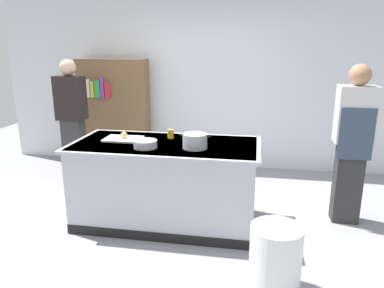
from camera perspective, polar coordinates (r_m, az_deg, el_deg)
ground_plane at (r=4.16m, az=-3.96°, el=-11.95°), size 10.00×10.00×0.00m
back_wall at (r=5.77m, az=0.87°, el=11.29°), size 6.40×0.12×3.00m
counter_island at (r=3.96m, az=-4.09°, el=-5.96°), size 1.98×0.98×0.90m
cutting_board at (r=4.03m, az=-10.75°, el=0.79°), size 0.40×0.28×0.02m
onion at (r=4.01m, az=-10.65°, el=1.41°), size 0.07×0.07×0.07m
stock_pot at (r=3.62m, az=0.46°, el=0.48°), size 0.31×0.25×0.15m
mixing_bowl at (r=3.67m, az=-7.35°, el=0.00°), size 0.24×0.24×0.08m
juice_cup at (r=4.02m, az=-3.40°, el=1.59°), size 0.07×0.07×0.10m
trash_bin at (r=3.07m, az=12.95°, el=-17.14°), size 0.41×0.41×0.55m
person_chef at (r=4.20m, az=23.91°, el=0.37°), size 0.38×0.25×1.72m
person_guest at (r=5.33m, az=-18.33°, el=3.81°), size 0.38×0.24×1.72m
bookshelf at (r=5.91m, az=-12.10°, el=4.72°), size 1.10×0.31×1.70m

